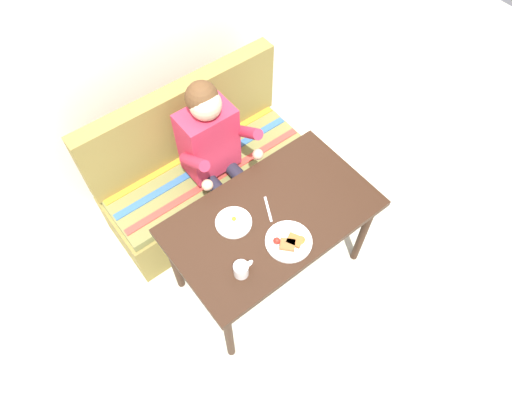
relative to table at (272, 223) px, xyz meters
The scene contains 9 objects.
ground_plane 0.65m from the table, ahead, with size 8.00×8.00×0.00m, color beige.
back_wall 1.43m from the table, 90.00° to the left, with size 4.40×0.10×2.60m, color silver.
table is the anchor object (origin of this frame).
couch 0.83m from the table, 90.00° to the left, with size 1.44×0.56×1.00m.
person 0.60m from the table, 88.09° to the left, with size 0.45×0.61×1.21m.
plate_breakfast 0.22m from the table, 101.40° to the right, with size 0.26×0.26×0.05m.
plate_eggs 0.24m from the table, 155.03° to the left, with size 0.21×0.21×0.04m.
coffee_mug 0.41m from the table, 153.32° to the right, with size 0.12×0.08×0.09m.
fork 0.10m from the table, 81.55° to the left, with size 0.01×0.17×0.01m, color silver.
Camera 1 is at (-0.89, -1.00, 2.92)m, focal length 31.78 mm.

